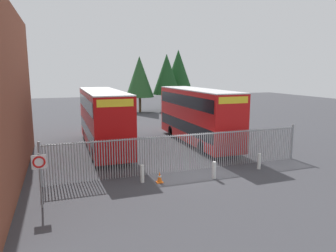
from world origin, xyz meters
name	(u,v)px	position (x,y,z in m)	size (l,w,h in m)	color
ground_plane	(152,142)	(0.00, 8.00, 0.00)	(100.00, 100.00, 0.00)	#3D3D42
palisade_fence	(184,151)	(-0.42, 0.00, 1.18)	(15.77, 0.14, 2.35)	gray
double_decker_bus_near_gate	(103,117)	(-4.12, 6.83, 2.42)	(2.54, 10.81, 4.42)	#B70C0C
double_decker_bus_behind_fence_left	(197,114)	(3.28, 6.20, 2.42)	(2.54, 10.81, 4.42)	red
bollard_near_left	(142,174)	(-3.25, -1.11, 0.47)	(0.20, 0.20, 0.95)	silver
bollard_center_front	(214,170)	(0.61, -1.83, 0.47)	(0.20, 0.20, 0.95)	silver
bollard_near_right	(259,161)	(3.97, -1.20, 0.47)	(0.20, 0.20, 0.95)	silver
traffic_cone_by_gate	(160,177)	(-2.39, -1.42, 0.29)	(0.34, 0.34, 0.59)	orange
speed_limit_sign_post	(39,168)	(-8.10, -2.72, 1.78)	(0.60, 0.14, 2.40)	slate
tree_tall_back	(167,74)	(7.96, 27.09, 5.42)	(4.10, 4.10, 8.36)	#4C3823
tree_short_side	(178,71)	(10.68, 29.39, 5.89)	(4.58, 4.58, 9.18)	#4C3823
tree_mid_row	(140,77)	(3.99, 27.50, 5.08)	(4.08, 4.08, 8.00)	#4C3823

